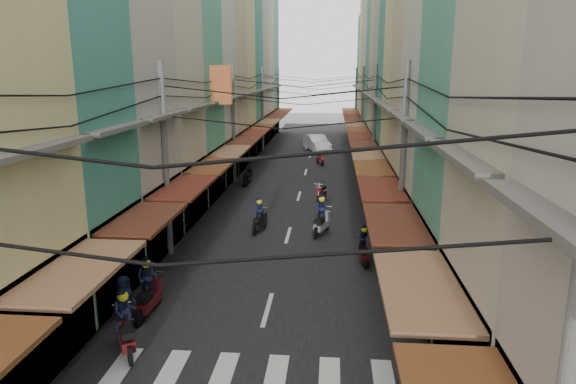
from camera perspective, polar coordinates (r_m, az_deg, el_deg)
The scene contains 15 objects.
ground at distance 19.40m, azimuth -1.54°, elevation -10.35°, with size 160.00×160.00×0.00m, color slate.
road at distance 38.50m, azimuth 1.82°, elevation 1.66°, with size 10.00×80.00×0.02m, color black.
sidewalk_left at distance 39.38m, azimuth -7.67°, elevation 1.84°, with size 3.00×80.00×0.06m, color gray.
sidewalk_right at distance 38.70m, azimuth 11.48°, elevation 1.48°, with size 3.00×80.00×0.06m, color gray.
crosswalk at distance 14.15m, azimuth -4.46°, elevation -19.99°, with size 7.55×2.40×0.01m.
building_row_left at distance 35.69m, azimuth -11.73°, elevation 16.25°, with size 7.80×67.67×23.70m.
building_row_right at distance 34.64m, azimuth 15.29°, elevation 15.55°, with size 7.80×68.98×22.59m.
utility_poles at distance 32.75m, azimuth 1.41°, elevation 11.22°, with size 10.20×66.13×8.20m.
white_car at distance 51.42m, azimuth 3.22°, elevation 4.58°, with size 5.54×2.17×1.96m, color silver.
bicycle at distance 20.73m, azimuth 18.86°, elevation -9.50°, with size 0.67×1.80×1.24m, color black.
moving_scooters at distance 24.43m, azimuth -2.28°, elevation -3.89°, with size 7.75×32.43×2.00m.
parked_scooters at distance 16.24m, azimuth 12.31°, elevation -13.83°, with size 13.17×13.48×1.00m.
pedestrians at distance 23.20m, azimuth -10.73°, elevation -3.93°, with size 12.46×25.50×2.20m.
market_umbrella at distance 14.52m, azimuth 25.74°, elevation -10.29°, with size 2.47×2.47×2.61m.
traffic_sign at distance 14.20m, azimuth 15.92°, elevation -11.55°, with size 0.10×0.59×2.69m.
Camera 1 is at (2.05, -17.65, 7.79)m, focal length 32.00 mm.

